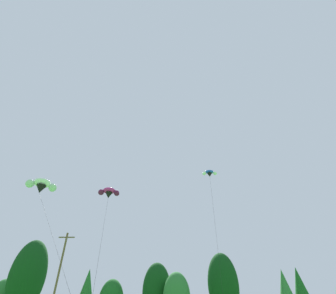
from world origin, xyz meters
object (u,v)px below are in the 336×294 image
object	(u,v)px
parafoil_kite_mid_blue_white	(210,174)
parafoil_kite_far_magenta	(109,193)
utility_pole	(57,282)
parafoil_kite_high_white	(41,186)

from	to	relation	value
parafoil_kite_mid_blue_white	parafoil_kite_far_magenta	distance (m)	14.74
utility_pole	parafoil_kite_mid_blue_white	xyz separation A→B (m)	(20.30, -3.33, 13.81)
parafoil_kite_mid_blue_white	parafoil_kite_far_magenta	world-z (taller)	parafoil_kite_mid_blue_white
utility_pole	parafoil_kite_far_magenta	size ratio (longest dim) A/B	0.86
parafoil_kite_high_white	utility_pole	bearing A→B (deg)	82.34
utility_pole	parafoil_kite_mid_blue_white	world-z (taller)	parafoil_kite_mid_blue_white
utility_pole	parafoil_kite_high_white	distance (m)	12.67
parafoil_kite_high_white	parafoil_kite_far_magenta	bearing A→B (deg)	11.41
parafoil_kite_high_white	parafoil_kite_mid_blue_white	xyz separation A→B (m)	(21.43, 5.11, 4.43)
utility_pole	parafoil_kite_high_white	world-z (taller)	parafoil_kite_high_white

